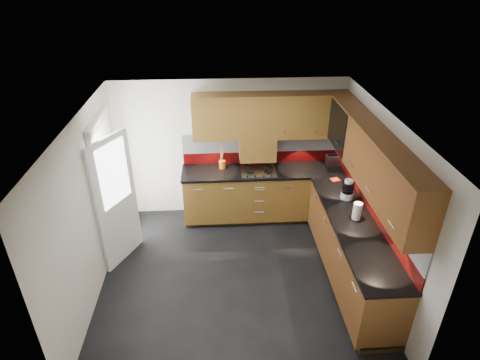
{
  "coord_description": "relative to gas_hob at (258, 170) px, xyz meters",
  "views": [
    {
      "loc": [
        -0.22,
        -4.39,
        4.06
      ],
      "look_at": [
        0.1,
        0.65,
        1.23
      ],
      "focal_mm": 30.0,
      "sensor_mm": 36.0,
      "label": 1
    }
  ],
  "objects": [
    {
      "name": "paper_towel",
      "position": [
        1.19,
        -1.46,
        0.11
      ],
      "size": [
        0.15,
        0.15,
        0.24
      ],
      "primitive_type": "cylinder",
      "rotation": [
        0.0,
        0.0,
        0.41
      ],
      "color": "white",
      "rests_on": "countertop"
    },
    {
      "name": "extractor_hood",
      "position": [
        -0.0,
        0.17,
        0.33
      ],
      "size": [
        0.6,
        0.33,
        0.4
      ],
      "primitive_type": "cube",
      "color": "brown",
      "rests_on": "room"
    },
    {
      "name": "gas_hob",
      "position": [
        0.0,
        0.0,
        0.0
      ],
      "size": [
        0.58,
        0.51,
        0.04
      ],
      "color": "silver",
      "rests_on": "countertop"
    },
    {
      "name": "food_processor",
      "position": [
        1.21,
        -0.93,
        0.12
      ],
      "size": [
        0.18,
        0.18,
        0.3
      ],
      "color": "white",
      "rests_on": "countertop"
    },
    {
      "name": "glass_cabinet",
      "position": [
        1.26,
        -0.4,
        0.91
      ],
      "size": [
        0.32,
        0.8,
        0.66
      ],
      "color": "black",
      "rests_on": "room"
    },
    {
      "name": "base_cabinets",
      "position": [
        0.62,
        -0.75,
        -0.52
      ],
      "size": [
        2.7,
        3.2,
        0.95
      ],
      "color": "brown",
      "rests_on": "room"
    },
    {
      "name": "room",
      "position": [
        -0.45,
        -1.47,
        0.54
      ],
      "size": [
        4.0,
        3.8,
        2.64
      ],
      "color": "black"
    },
    {
      "name": "orange_cloth",
      "position": [
        1.2,
        -0.39,
        -0.01
      ],
      "size": [
        0.16,
        0.15,
        0.01
      ],
      "primitive_type": "cube",
      "rotation": [
        0.0,
        0.0,
        0.25
      ],
      "color": "#FA3C1B",
      "rests_on": "countertop"
    },
    {
      "name": "upper_cabinets",
      "position": [
        0.78,
        -0.69,
        0.88
      ],
      "size": [
        2.5,
        3.2,
        0.72
      ],
      "color": "brown",
      "rests_on": "room"
    },
    {
      "name": "utensil_pot",
      "position": [
        -0.59,
        0.14,
        0.08
      ],
      "size": [
        0.11,
        0.11,
        0.39
      ],
      "color": "orange",
      "rests_on": "countertop"
    },
    {
      "name": "back_door",
      "position": [
        -2.23,
        -0.72,
        0.08
      ],
      "size": [
        0.42,
        1.19,
        2.04
      ],
      "color": "white",
      "rests_on": "room"
    },
    {
      "name": "toaster",
      "position": [
        1.3,
        0.15,
        0.07
      ],
      "size": [
        0.26,
        0.17,
        0.18
      ],
      "color": "silver",
      "rests_on": "countertop"
    },
    {
      "name": "countertop",
      "position": [
        0.6,
        -0.77,
        -0.03
      ],
      "size": [
        2.72,
        3.22,
        0.04
      ],
      "color": "black",
      "rests_on": "base_cabinets"
    },
    {
      "name": "backsplash",
      "position": [
        0.83,
        -0.54,
        0.26
      ],
      "size": [
        2.7,
        3.2,
        0.54
      ],
      "color": "maroon",
      "rests_on": "countertop"
    }
  ]
}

